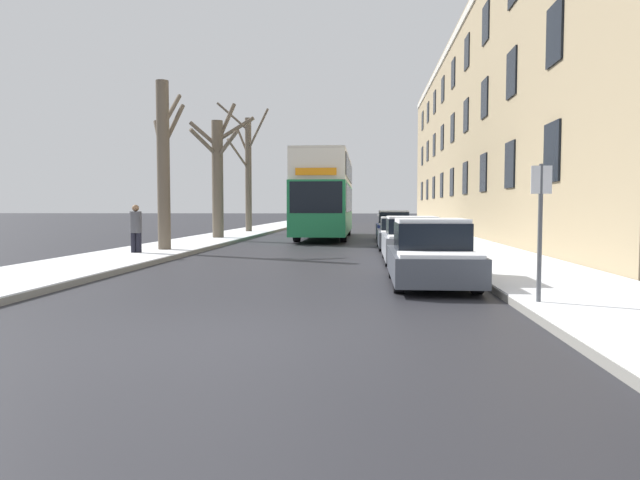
{
  "coord_description": "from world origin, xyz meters",
  "views": [
    {
      "loc": [
        1.83,
        -6.96,
        1.65
      ],
      "look_at": [
        -0.2,
        18.0,
        0.23
      ],
      "focal_mm": 32.0,
      "sensor_mm": 36.0,
      "label": 1
    }
  ],
  "objects_px": {
    "pedestrian_left_sidewalk": "(136,228)",
    "street_sign_post": "(540,227)",
    "bare_tree_left_0": "(164,163)",
    "parked_car_1": "(412,241)",
    "parked_car_3": "(393,227)",
    "double_decker_bus": "(325,192)",
    "parked_car_2": "(401,234)",
    "parked_car_0": "(431,255)",
    "bare_tree_left_1": "(218,173)",
    "bare_tree_left_2": "(248,170)"
  },
  "relations": [
    {
      "from": "parked_car_2",
      "to": "parked_car_3",
      "type": "bearing_deg",
      "value": 90.0
    },
    {
      "from": "parked_car_2",
      "to": "street_sign_post",
      "type": "xyz_separation_m",
      "value": [
        1.36,
        -13.79,
        0.75
      ]
    },
    {
      "from": "bare_tree_left_2",
      "to": "pedestrian_left_sidewalk",
      "type": "relative_size",
      "value": 4.78
    },
    {
      "from": "bare_tree_left_1",
      "to": "street_sign_post",
      "type": "xyz_separation_m",
      "value": [
        10.17,
        -18.95,
        -2.04
      ]
    },
    {
      "from": "parked_car_2",
      "to": "street_sign_post",
      "type": "height_order",
      "value": "street_sign_post"
    },
    {
      "from": "bare_tree_left_2",
      "to": "bare_tree_left_1",
      "type": "bearing_deg",
      "value": -89.35
    },
    {
      "from": "double_decker_bus",
      "to": "pedestrian_left_sidewalk",
      "type": "bearing_deg",
      "value": -113.79
    },
    {
      "from": "parked_car_1",
      "to": "bare_tree_left_1",
      "type": "bearing_deg",
      "value": 129.34
    },
    {
      "from": "parked_car_0",
      "to": "parked_car_2",
      "type": "distance_m",
      "value": 10.76
    },
    {
      "from": "pedestrian_left_sidewalk",
      "to": "street_sign_post",
      "type": "relative_size",
      "value": 0.75
    },
    {
      "from": "bare_tree_left_0",
      "to": "bare_tree_left_1",
      "type": "bearing_deg",
      "value": 91.18
    },
    {
      "from": "parked_car_2",
      "to": "street_sign_post",
      "type": "bearing_deg",
      "value": -84.37
    },
    {
      "from": "parked_car_3",
      "to": "pedestrian_left_sidewalk",
      "type": "xyz_separation_m",
      "value": [
        -9.03,
        -10.87,
        0.28
      ]
    },
    {
      "from": "double_decker_bus",
      "to": "parked_car_1",
      "type": "height_order",
      "value": "double_decker_bus"
    },
    {
      "from": "bare_tree_left_1",
      "to": "parked_car_0",
      "type": "distance_m",
      "value": 18.4
    },
    {
      "from": "bare_tree_left_1",
      "to": "bare_tree_left_2",
      "type": "distance_m",
      "value": 7.64
    },
    {
      "from": "parked_car_0",
      "to": "parked_car_1",
      "type": "height_order",
      "value": "parked_car_0"
    },
    {
      "from": "bare_tree_left_0",
      "to": "parked_car_1",
      "type": "distance_m",
      "value": 9.4
    },
    {
      "from": "bare_tree_left_0",
      "to": "parked_car_3",
      "type": "height_order",
      "value": "bare_tree_left_0"
    },
    {
      "from": "bare_tree_left_0",
      "to": "parked_car_0",
      "type": "relative_size",
      "value": 1.58
    },
    {
      "from": "bare_tree_left_0",
      "to": "double_decker_bus",
      "type": "bearing_deg",
      "value": 64.7
    },
    {
      "from": "double_decker_bus",
      "to": "street_sign_post",
      "type": "xyz_separation_m",
      "value": [
        4.95,
        -21.5,
        -1.13
      ]
    },
    {
      "from": "parked_car_3",
      "to": "pedestrian_left_sidewalk",
      "type": "height_order",
      "value": "pedestrian_left_sidewalk"
    },
    {
      "from": "parked_car_3",
      "to": "parked_car_2",
      "type": "bearing_deg",
      "value": -90.0
    },
    {
      "from": "parked_car_2",
      "to": "street_sign_post",
      "type": "distance_m",
      "value": 13.88
    },
    {
      "from": "parked_car_0",
      "to": "parked_car_3",
      "type": "height_order",
      "value": "parked_car_3"
    },
    {
      "from": "bare_tree_left_0",
      "to": "pedestrian_left_sidewalk",
      "type": "xyz_separation_m",
      "value": [
        -0.39,
        -1.67,
        -2.31
      ]
    },
    {
      "from": "parked_car_1",
      "to": "parked_car_3",
      "type": "distance_m",
      "value": 11.81
    },
    {
      "from": "parked_car_0",
      "to": "parked_car_3",
      "type": "relative_size",
      "value": 0.94
    },
    {
      "from": "double_decker_bus",
      "to": "parked_car_1",
      "type": "distance_m",
      "value": 13.89
    },
    {
      "from": "pedestrian_left_sidewalk",
      "to": "street_sign_post",
      "type": "distance_m",
      "value": 13.86
    },
    {
      "from": "bare_tree_left_1",
      "to": "parked_car_1",
      "type": "distance_m",
      "value": 14.16
    },
    {
      "from": "parked_car_3",
      "to": "pedestrian_left_sidewalk",
      "type": "distance_m",
      "value": 14.13
    },
    {
      "from": "bare_tree_left_2",
      "to": "parked_car_0",
      "type": "relative_size",
      "value": 2.15
    },
    {
      "from": "parked_car_0",
      "to": "street_sign_post",
      "type": "bearing_deg",
      "value": -65.85
    },
    {
      "from": "bare_tree_left_2",
      "to": "parked_car_1",
      "type": "distance_m",
      "value": 20.68
    },
    {
      "from": "bare_tree_left_0",
      "to": "parked_car_1",
      "type": "xyz_separation_m",
      "value": [
        8.64,
        -2.62,
        -2.62
      ]
    },
    {
      "from": "parked_car_2",
      "to": "bare_tree_left_0",
      "type": "bearing_deg",
      "value": -161.03
    },
    {
      "from": "street_sign_post",
      "to": "parked_car_1",
      "type": "bearing_deg",
      "value": 99.41
    },
    {
      "from": "parked_car_1",
      "to": "parked_car_3",
      "type": "relative_size",
      "value": 1.07
    },
    {
      "from": "bare_tree_left_2",
      "to": "double_decker_bus",
      "type": "bearing_deg",
      "value": -43.68
    },
    {
      "from": "bare_tree_left_2",
      "to": "parked_car_2",
      "type": "bearing_deg",
      "value": -55.15
    },
    {
      "from": "parked_car_3",
      "to": "street_sign_post",
      "type": "xyz_separation_m",
      "value": [
        1.36,
        -20.02,
        0.66
      ]
    },
    {
      "from": "bare_tree_left_0",
      "to": "double_decker_bus",
      "type": "distance_m",
      "value": 11.84
    },
    {
      "from": "bare_tree_left_2",
      "to": "parked_car_3",
      "type": "bearing_deg",
      "value": -36.34
    },
    {
      "from": "pedestrian_left_sidewalk",
      "to": "street_sign_post",
      "type": "bearing_deg",
      "value": 133.35
    },
    {
      "from": "double_decker_bus",
      "to": "parked_car_1",
      "type": "xyz_separation_m",
      "value": [
        3.59,
        -13.29,
        -1.84
      ]
    },
    {
      "from": "parked_car_0",
      "to": "parked_car_2",
      "type": "relative_size",
      "value": 0.85
    },
    {
      "from": "bare_tree_left_2",
      "to": "parked_car_0",
      "type": "bearing_deg",
      "value": -69.3
    },
    {
      "from": "double_decker_bus",
      "to": "parked_car_1",
      "type": "relative_size",
      "value": 2.61
    }
  ]
}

